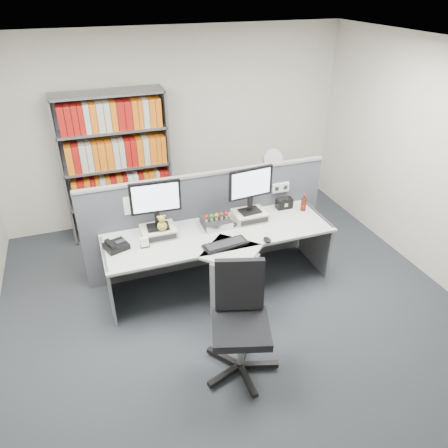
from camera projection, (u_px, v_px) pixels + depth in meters
name	position (u px, v px, depth m)	size (l,w,h in m)	color
ground	(244.00, 328.00, 4.53)	(5.50, 5.50, 0.00)	#32353A
room_shell	(249.00, 172.00, 3.62)	(5.04, 5.54, 2.72)	beige
partition	(208.00, 220.00, 5.22)	(3.00, 0.08, 1.27)	#4A4C54
desk	(226.00, 262.00, 4.78)	(2.60, 1.20, 0.72)	#B1B2AB
monitor_riser_left	(158.00, 232.00, 4.74)	(0.38, 0.31, 0.10)	#BCB49C
monitor_riser_right	(250.00, 216.00, 5.06)	(0.38, 0.31, 0.10)	#BCB49C
monitor_left	(156.00, 201.00, 4.55)	(0.55, 0.19, 0.56)	black
monitor_right	(251.00, 186.00, 4.87)	(0.55, 0.20, 0.56)	black
desktop_pc	(216.00, 222.00, 4.94)	(0.32, 0.29, 0.09)	black
figurines	(217.00, 216.00, 4.88)	(0.29, 0.05, 0.09)	#BCB49C
keyboard	(225.00, 244.00, 4.58)	(0.51, 0.24, 0.03)	black
mouse	(267.00, 240.00, 4.65)	(0.08, 0.12, 0.05)	black
desk_phone	(116.00, 246.00, 4.52)	(0.28, 0.27, 0.10)	black
desk_calendar	(145.00, 243.00, 4.55)	(0.09, 0.07, 0.11)	black
plush_toy	(162.00, 224.00, 4.63)	(0.11, 0.11, 0.19)	#A89338
speaker	(284.00, 203.00, 5.30)	(0.20, 0.11, 0.13)	black
cola_bottle	(303.00, 204.00, 5.24)	(0.07, 0.07, 0.22)	#3F190A
shelving_unit	(117.00, 169.00, 5.76)	(1.41, 0.40, 2.00)	slate
filing_cabinet	(270.00, 200.00, 6.32)	(0.45, 0.61, 0.70)	slate
desk_fan	(272.00, 160.00, 6.00)	(0.27, 0.16, 0.45)	white
office_chair	(240.00, 317.00, 3.84)	(0.71, 0.71, 1.07)	silver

